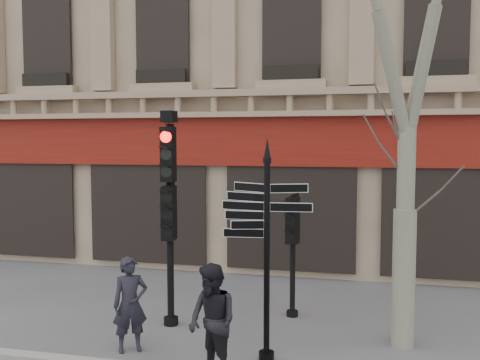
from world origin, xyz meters
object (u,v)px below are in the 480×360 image
(traffic_signal_secondary, at_px, (293,234))
(pedestrian_b, at_px, (212,322))
(pedestrian_a, at_px, (130,304))
(fingerpost, at_px, (267,212))
(traffic_signal_main, at_px, (170,191))

(traffic_signal_secondary, bearing_deg, pedestrian_b, -93.08)
(pedestrian_a, bearing_deg, fingerpost, -30.14)
(traffic_signal_secondary, xyz_separation_m, pedestrian_a, (-2.47, -2.45, -0.91))
(traffic_signal_main, height_order, pedestrian_b, traffic_signal_main)
(pedestrian_a, bearing_deg, traffic_signal_secondary, 10.91)
(pedestrian_a, relative_size, pedestrian_b, 0.93)
(pedestrian_b, bearing_deg, traffic_signal_secondary, 113.44)
(traffic_signal_main, distance_m, traffic_signal_secondary, 2.66)
(fingerpost, height_order, traffic_signal_secondary, fingerpost)
(traffic_signal_main, bearing_deg, pedestrian_a, -104.10)
(traffic_signal_main, xyz_separation_m, pedestrian_a, (-0.21, -1.40, -1.83))
(traffic_signal_main, bearing_deg, pedestrian_b, -60.56)
(traffic_signal_secondary, bearing_deg, pedestrian_a, -123.90)
(fingerpost, distance_m, traffic_signal_main, 2.48)
(fingerpost, distance_m, pedestrian_a, 2.88)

